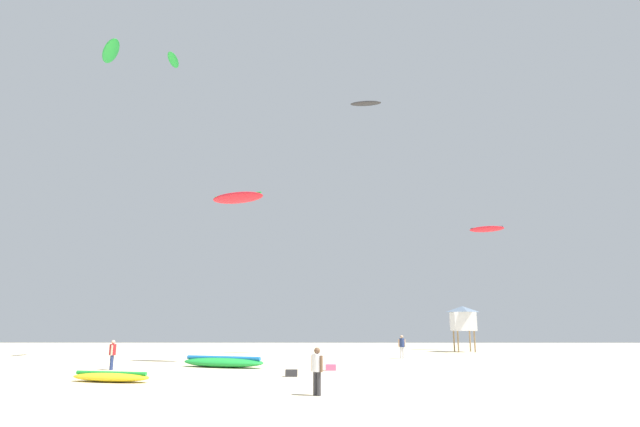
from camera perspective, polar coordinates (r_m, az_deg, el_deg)
ground_plane at (r=15.06m, az=-0.60°, el=-21.30°), size 120.00×120.00×0.00m
person_foreground at (r=18.53m, az=-0.33°, el=-16.72°), size 0.40×0.41×1.60m
person_midground at (r=39.32m, az=9.09°, el=-14.22°), size 0.54×0.38×1.67m
person_left at (r=31.10m, az=-22.07°, el=-14.12°), size 0.36×0.52×1.58m
kite_grounded_near at (r=24.64m, az=-22.22°, el=-16.45°), size 3.77×1.82×0.44m
kite_grounded_mid at (r=31.33m, az=-10.74°, el=-15.90°), size 5.43×3.29×0.68m
lifeguard_tower at (r=50.42m, az=15.59°, el=-11.13°), size 2.30×2.30×4.15m
cooler_box at (r=28.72m, az=1.20°, el=-16.72°), size 0.56×0.36×0.32m
gear_bag at (r=25.38m, az=-3.19°, el=-17.28°), size 0.56×0.36×0.32m
kite_aloft_0 at (r=47.57m, az=5.11°, el=12.09°), size 2.85×1.16×0.37m
kite_aloft_1 at (r=35.78m, az=-9.14°, el=1.75°), size 4.11×2.61×0.83m
kite_aloft_2 at (r=44.28m, az=-22.23°, el=16.35°), size 3.07×4.13×0.67m
kite_aloft_3 at (r=45.66m, az=-15.99°, el=16.08°), size 1.00×2.70×0.32m
kite_aloft_4 at (r=54.53m, az=18.03°, el=-1.65°), size 3.50×2.19×0.70m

